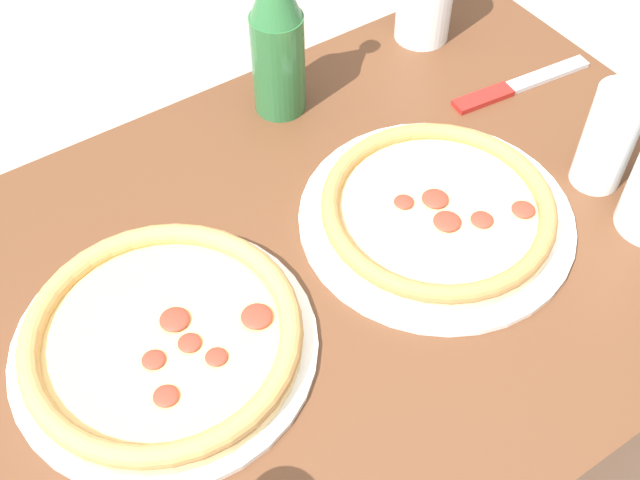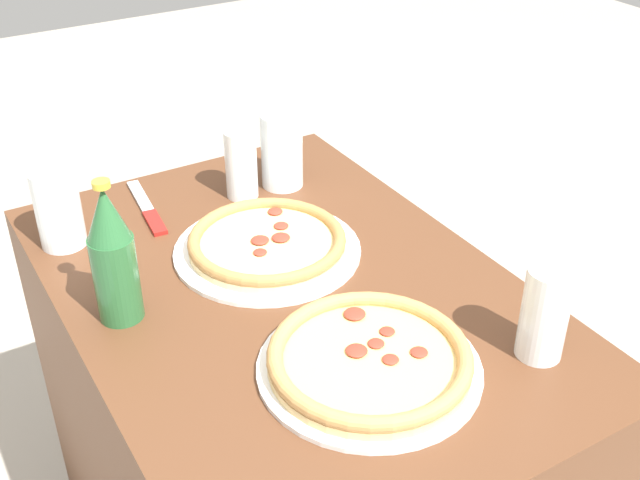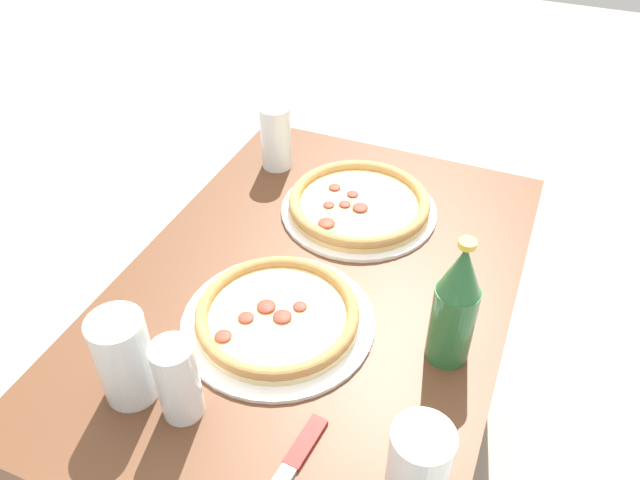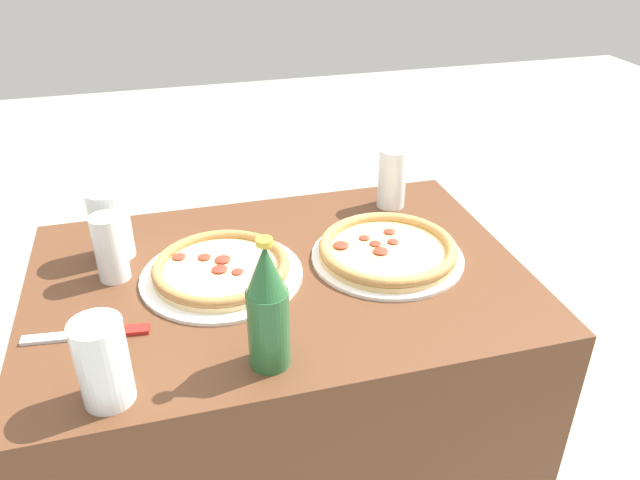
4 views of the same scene
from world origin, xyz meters
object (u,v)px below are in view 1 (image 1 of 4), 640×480
object	(u,v)px
pizza_veggie	(165,342)
glass_red_wine	(608,140)
pizza_salami	(437,211)
beer_bottle	(277,37)
knife	(516,86)

from	to	relation	value
pizza_veggie	glass_red_wine	distance (m)	0.56
pizza_salami	pizza_veggie	xyz separation A→B (m)	(0.34, -0.02, 0.00)
glass_red_wine	beer_bottle	distance (m)	0.42
pizza_salami	glass_red_wine	size ratio (longest dim) A/B	2.36
glass_red_wine	pizza_salami	bearing A→B (deg)	-14.76
glass_red_wine	knife	bearing A→B (deg)	-101.57
pizza_veggie	beer_bottle	world-z (taller)	beer_bottle
pizza_salami	knife	bearing A→B (deg)	-152.38
pizza_veggie	glass_red_wine	world-z (taller)	glass_red_wine
pizza_salami	glass_red_wine	xyz separation A→B (m)	(-0.21, 0.05, 0.05)
knife	pizza_salami	bearing A→B (deg)	27.62
pizza_veggie	beer_bottle	bearing A→B (deg)	-139.07
beer_bottle	knife	distance (m)	0.34
glass_red_wine	knife	xyz separation A→B (m)	(-0.04, -0.18, -0.06)
pizza_veggie	pizza_salami	bearing A→B (deg)	177.50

